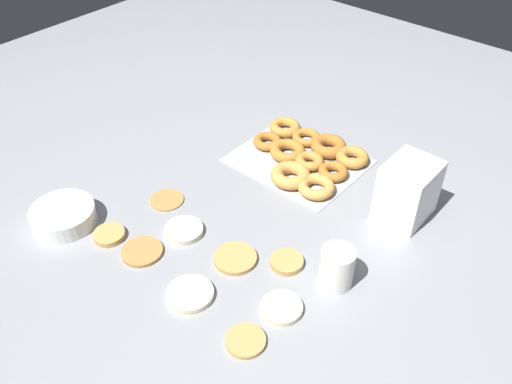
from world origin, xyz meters
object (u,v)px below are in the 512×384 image
Objects in this scene: pancake_7 at (167,199)px; pancake_4 at (184,230)px; pancake_5 at (109,235)px; pancake_1 at (235,258)px; donut_tray at (306,157)px; batter_bowl at (63,216)px; container_stack at (408,191)px; paper_cup at (337,267)px; pancake_2 at (142,251)px; pancake_0 at (287,262)px; pancake_3 at (190,294)px; pancake_6 at (282,308)px; pancake_8 at (246,341)px.

pancake_4 is at bearing 156.14° from pancake_7.
pancake_5 is 0.19m from pancake_7.
donut_tray is (0.11, -0.44, 0.01)m from pancake_1.
pancake_5 is 0.14m from batter_bowl.
pancake_7 is 0.56× the size of batter_bowl.
pancake_4 is 0.61× the size of container_stack.
pancake_4 is at bearing 16.30° from paper_cup.
pancake_4 is (-0.03, -0.12, 0.00)m from pancake_2.
batter_bowl is 0.90m from container_stack.
pancake_7 is at bearing -120.32° from batter_bowl.
pancake_3 is (0.11, 0.22, -0.00)m from pancake_0.
pancake_1 is 0.15m from pancake_3.
pancake_0 is 0.81× the size of pancake_4.
container_stack reaches higher than pancake_1.
pancake_2 is (0.19, 0.13, -0.00)m from pancake_1.
pancake_6 is (-0.34, 0.03, -0.00)m from pancake_4.
pancake_4 is 0.35m from pancake_6.
pancake_0 is 0.28m from pancake_4.
pancake_4 is 0.41m from paper_cup.
pancake_6 is at bearing -166.47° from batter_bowl.
pancake_3 is 0.21m from pancake_6.
pancake_6 is at bearing -92.50° from pancake_8.
batter_bowl reaches higher than pancake_2.
paper_cup is at bearing -173.72° from pancake_7.
pancake_6 reaches higher than pancake_7.
pancake_4 is 0.60× the size of batter_bowl.
pancake_6 is 0.26× the size of donut_tray.
pancake_3 and pancake_6 have the same top height.
pancake_8 is (-0.47, 0.20, 0.00)m from pancake_7.
donut_tray is (-0.08, -0.57, 0.01)m from pancake_2.
batter_bowl is 1.02× the size of container_stack.
pancake_6 is 1.01× the size of pancake_7.
pancake_3 is (0.00, 0.15, 0.00)m from pancake_1.
pancake_8 is 0.52× the size of batter_bowl.
pancake_1 reaches higher than pancake_7.
pancake_3 is 0.35m from pancake_7.
pancake_3 is at bearing 64.15° from pancake_0.
batter_bowl is (0.32, 0.63, 0.01)m from donut_tray.
pancake_5 is at bearing 12.42° from pancake_6.
pancake_0 is 0.24m from pancake_8.
pancake_1 is at bearing -156.01° from batter_bowl.
pancake_2 is at bearing 13.27° from pancake_6.
pancake_1 is at bearing -13.93° from pancake_6.
donut_tray is (0.21, -0.36, 0.01)m from pancake_0.
pancake_0 is 0.13m from pancake_1.
paper_cup is at bearing -106.99° from pancake_6.
pancake_4 is (0.27, 0.09, 0.00)m from pancake_0.
pancake_1 is at bearing -145.33° from pancake_2.
pancake_0 is 0.87× the size of pancake_7.
pancake_5 is at bearing 9.41° from pancake_2.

